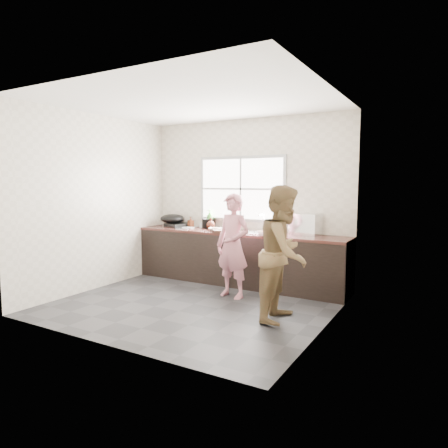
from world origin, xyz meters
The scene contains 30 objects.
floor centered at (0.00, 0.00, -0.01)m, with size 3.60×3.20×0.01m, color #2C2C2F.
ceiling centered at (0.00, 0.00, 2.71)m, with size 3.60×3.20×0.01m, color silver.
wall_back centered at (0.00, 1.60, 1.35)m, with size 3.60×0.01×2.70m, color beige.
wall_left centered at (-1.80, 0.00, 1.35)m, with size 0.01×3.20×2.70m, color beige.
wall_right centered at (1.80, 0.00, 1.35)m, with size 0.01×3.20×2.70m, color beige.
wall_front centered at (0.00, -1.60, 1.35)m, with size 3.60×0.01×2.70m, color beige.
cabinet centered at (0.00, 1.29, 0.41)m, with size 3.60×0.62×0.82m, color black.
countertop centered at (0.00, 1.29, 0.84)m, with size 3.60×0.64×0.04m, color #3D1E19.
sink centered at (0.35, 1.29, 0.86)m, with size 0.55×0.45×0.02m, color silver.
faucet centered at (0.35, 1.49, 1.01)m, with size 0.02×0.02×0.30m, color silver.
window_frame centered at (-0.10, 1.59, 1.55)m, with size 1.60×0.05×1.10m, color #9EA0A5.
window_glazing centered at (-0.10, 1.57, 1.55)m, with size 1.50×0.01×1.00m, color white.
woman centered at (0.29, 0.58, 0.70)m, with size 0.51×0.34×1.41m, color #D27E8E.
person_side centered at (1.28, 0.04, 0.81)m, with size 0.79×0.62×1.63m, color brown.
cutting_board centered at (-0.15, 1.14, 0.88)m, with size 0.43×0.43×0.04m, color black.
cleaver centered at (-0.42, 1.28, 0.90)m, with size 0.18×0.09×0.01m, color #A7AAAE.
bowl_mince centered at (-0.38, 1.20, 0.89)m, with size 0.22×0.22×0.05m, color white.
bowl_crabs centered at (0.56, 1.08, 0.89)m, with size 0.17×0.17×0.05m, color white.
bowl_held centered at (0.59, 1.08, 0.89)m, with size 0.18×0.18×0.06m, color white.
black_pot centered at (-0.72, 1.52, 0.94)m, with size 0.23×0.23×0.16m, color black.
plate_food centered at (-0.99, 1.29, 0.87)m, with size 0.22×0.22×0.02m, color silver.
bottle_green centered at (-0.69, 1.52, 1.02)m, with size 0.13×0.13×0.33m, color #377D29.
bottle_brown_tall centered at (-1.03, 1.43, 0.95)m, with size 0.08×0.08×0.17m, color #482012.
bottle_brown_short centered at (-0.60, 1.41, 0.95)m, with size 0.14×0.14×0.18m, color #431A10.
glass_jar centered at (-0.84, 1.47, 0.90)m, with size 0.06×0.06×0.09m, color silver.
burner centered at (-1.29, 1.42, 0.89)m, with size 0.40×0.40×0.06m, color black.
wok centered at (-1.41, 1.39, 1.00)m, with size 0.44×0.44×0.17m, color black.
dish_rack centered at (1.08, 1.45, 1.02)m, with size 0.44×0.31×0.33m, color silver.
pot_lid_left centered at (-1.02, 1.17, 0.87)m, with size 0.27×0.27×0.01m, color silver.
pot_lid_right centered at (-1.05, 1.52, 0.87)m, with size 0.23×0.23×0.01m, color silver.
Camera 1 is at (3.01, -4.41, 1.66)m, focal length 32.00 mm.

